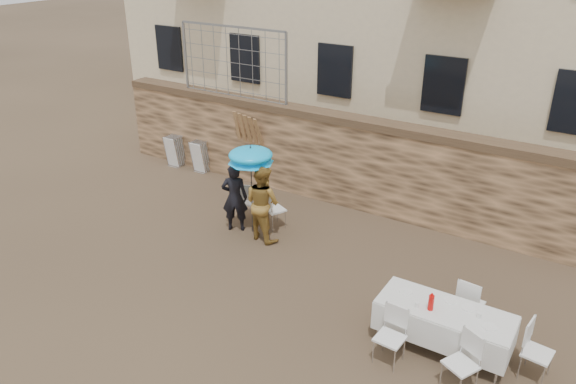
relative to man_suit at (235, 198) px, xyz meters
The scene contains 17 objects.
ground 2.80m from the man_suit, 64.86° to the right, with size 80.00×80.00×0.00m, color brown.
stone_wall 2.83m from the man_suit, 66.00° to the left, with size 13.00×0.50×2.20m, color olive.
chain_link_fence 3.92m from the man_suit, 125.90° to the left, with size 3.20×0.06×1.80m, color gray, non-canonical shape.
man_suit is the anchor object (origin of this frame).
woman_dress 0.75m from the man_suit, ahead, with size 0.83×0.65×1.72m, color gold.
umbrella 1.08m from the man_suit, 14.04° to the left, with size 0.99×0.99×1.90m.
couple_chair_left 0.63m from the man_suit, 90.00° to the left, with size 0.48×0.48×0.96m, color white, non-canonical shape.
couple_chair_right 0.94m from the man_suit, 38.16° to the left, with size 0.48×0.48×0.96m, color white, non-canonical shape.
banquet_table 5.43m from the man_suit, 15.64° to the right, with size 2.10×0.85×0.78m.
soda_bottle 5.29m from the man_suit, 17.79° to the right, with size 0.09×0.09×0.26m, color red.
table_chair_front_left 5.14m from the man_suit, 25.56° to the right, with size 0.48×0.48×0.96m, color white, non-canonical shape.
table_chair_front_right 6.15m from the man_suit, 21.13° to the right, with size 0.48×0.48×0.96m, color white, non-canonical shape.
table_chair_back 5.48m from the man_suit, ahead, with size 0.48×0.48×0.96m, color white, non-canonical shape.
table_chair_side 6.78m from the man_suit, 11.63° to the right, with size 0.48×0.48×0.96m, color white, non-canonical shape.
chair_stack_left 4.41m from the man_suit, 148.51° to the left, with size 0.46×0.47×0.92m, color white, non-canonical shape.
chair_stack_right 3.68m from the man_suit, 141.14° to the left, with size 0.46×0.40×0.92m, color white, non-canonical shape.
wood_planks 2.69m from the man_suit, 117.88° to the left, with size 0.70×0.20×2.00m, color #A37749, non-canonical shape.
Camera 1 is at (5.80, -6.45, 6.15)m, focal length 35.00 mm.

